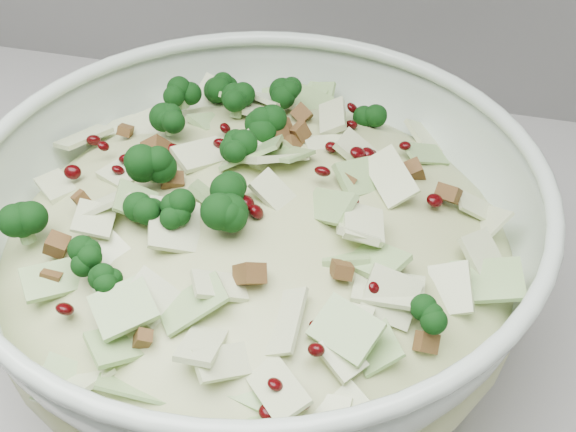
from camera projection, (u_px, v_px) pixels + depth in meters
name	position (u px, v px, depth m)	size (l,w,h in m)	color
mixing_bowl	(258.00, 259.00, 0.58)	(0.44, 0.44, 0.16)	silver
salad	(257.00, 232.00, 0.57)	(0.48, 0.48, 0.16)	#B0B67C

